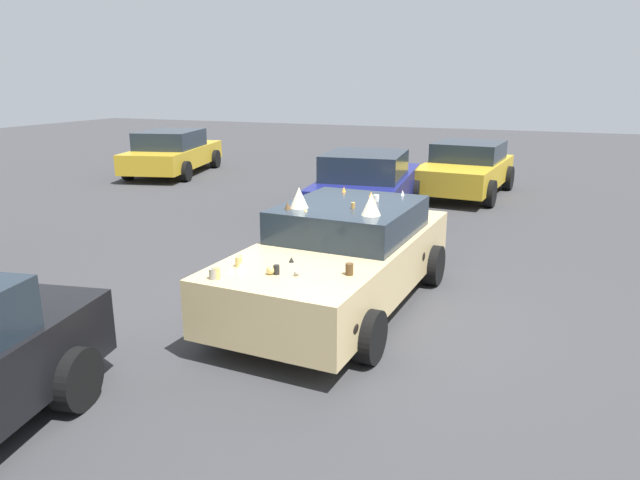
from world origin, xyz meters
TOP-DOWN VIEW (x-y plane):
  - ground_plane at (0.00, 0.00)m, footprint 60.00×60.00m
  - art_car_decorated at (0.06, -0.00)m, footprint 4.54×2.24m
  - parked_sedan_row_back_center at (8.70, -0.33)m, footprint 4.23×2.33m
  - parked_sedan_behind_left at (8.66, 8.98)m, footprint 4.86×2.85m
  - parked_sedan_row_back_far at (5.20, 1.30)m, footprint 4.57×2.37m

SIDE VIEW (x-z plane):
  - ground_plane at x=0.00m, z-range 0.00..0.00m
  - parked_sedan_row_back_center at x=8.70m, z-range 0.01..1.38m
  - art_car_decorated at x=0.06m, z-range -0.12..1.52m
  - parked_sedan_behind_left at x=8.66m, z-range 0.01..1.41m
  - parked_sedan_row_back_far at x=5.20m, z-range -0.01..1.46m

